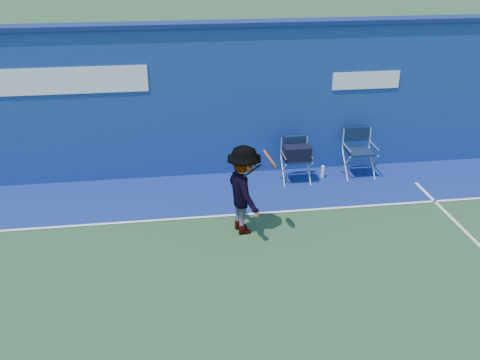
{
  "coord_description": "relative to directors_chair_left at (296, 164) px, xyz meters",
  "views": [
    {
      "loc": [
        -0.3,
        -4.68,
        4.57
      ],
      "look_at": [
        0.7,
        2.6,
        1.0
      ],
      "focal_mm": 38.0,
      "sensor_mm": 36.0,
      "label": 1
    }
  ],
  "objects": [
    {
      "name": "ground",
      "position": [
        -2.09,
        -4.44,
        -0.38
      ],
      "size": [
        80.0,
        80.0,
        0.0
      ],
      "primitive_type": "plane",
      "color": "#274929",
      "rests_on": "ground"
    },
    {
      "name": "stadium_wall",
      "position": [
        -2.09,
        0.76,
        1.17
      ],
      "size": [
        24.0,
        0.5,
        3.08
      ],
      "color": "navy",
      "rests_on": "ground"
    },
    {
      "name": "out_of_bounds_strip",
      "position": [
        -2.09,
        -0.34,
        -0.38
      ],
      "size": [
        24.0,
        1.8,
        0.01
      ],
      "primitive_type": "cube",
      "color": "navy",
      "rests_on": "ground"
    },
    {
      "name": "court_lines",
      "position": [
        -2.09,
        -3.84,
        -0.37
      ],
      "size": [
        24.0,
        12.0,
        0.01
      ],
      "color": "white",
      "rests_on": "out_of_bounds_strip"
    },
    {
      "name": "directors_chair_left",
      "position": [
        0.0,
        0.0,
        0.0
      ],
      "size": [
        0.53,
        0.49,
        0.9
      ],
      "color": "silver",
      "rests_on": "ground"
    },
    {
      "name": "directors_chair_right",
      "position": [
        1.36,
        0.11,
        -0.08
      ],
      "size": [
        0.58,
        0.52,
        0.98
      ],
      "color": "silver",
      "rests_on": "ground"
    },
    {
      "name": "water_bottle",
      "position": [
        0.6,
        0.08,
        -0.25
      ],
      "size": [
        0.07,
        0.07,
        0.26
      ],
      "primitive_type": "cylinder",
      "color": "white",
      "rests_on": "ground"
    },
    {
      "name": "tennis_player",
      "position": [
        -1.32,
        -1.77,
        0.39
      ],
      "size": [
        0.92,
        1.11,
        1.54
      ],
      "color": "#EA4738",
      "rests_on": "ground"
    }
  ]
}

